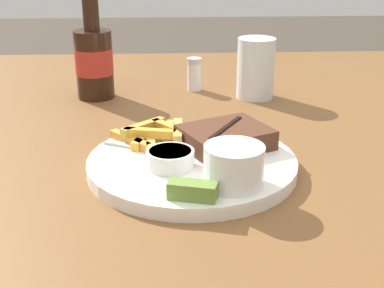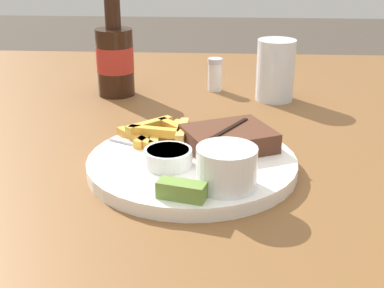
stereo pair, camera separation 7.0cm
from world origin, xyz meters
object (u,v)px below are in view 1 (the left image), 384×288
pickle_spear (192,191)px  fork_utensil (144,148)px  coleslaw_cup (234,163)px  salt_shaker (194,74)px  steak_portion (226,137)px  drinking_glass (256,68)px  beer_bottle (94,60)px  dipping_sauce_cup (170,158)px  dinner_plate (192,164)px

pickle_spear → fork_utensil: 0.16m
coleslaw_cup → salt_shaker: 0.46m
steak_portion → drinking_glass: 0.30m
steak_portion → beer_bottle: beer_bottle is taller
dipping_sauce_cup → fork_utensil: dipping_sauce_cup is taller
dinner_plate → drinking_glass: drinking_glass is taller
dinner_plate → beer_bottle: bearing=116.1°
steak_portion → coleslaw_cup: coleslaw_cup is taller
steak_portion → dipping_sauce_cup: (-0.08, -0.07, -0.00)m
drinking_glass → beer_bottle: bearing=177.2°
beer_bottle → drinking_glass: (0.30, -0.01, -0.02)m
fork_utensil → salt_shaker: size_ratio=1.93×
fork_utensil → drinking_glass: drinking_glass is taller
pickle_spear → salt_shaker: salt_shaker is taller
pickle_spear → beer_bottle: 0.49m
dipping_sauce_cup → beer_bottle: (-0.14, 0.37, 0.04)m
fork_utensil → drinking_glass: 0.36m
dinner_plate → beer_bottle: 0.39m
salt_shaker → steak_portion: bearing=-85.7°
pickle_spear → fork_utensil: bearing=112.4°
dipping_sauce_cup → pickle_spear: dipping_sauce_cup is taller
dipping_sauce_cup → fork_utensil: size_ratio=0.49×
dipping_sauce_cup → steak_portion: bearing=40.1°
steak_portion → pickle_spear: bearing=-109.4°
coleslaw_cup → pickle_spear: size_ratio=1.22×
coleslaw_cup → drinking_glass: bearing=77.5°
dinner_plate → salt_shaker: size_ratio=4.29×
dipping_sauce_cup → pickle_spear: bearing=-74.6°
steak_portion → fork_utensil: steak_portion is taller
fork_utensil → salt_shaker: bearing=102.0°
dinner_plate → coleslaw_cup: coleslaw_cup is taller
coleslaw_cup → beer_bottle: beer_bottle is taller
dipping_sauce_cup → beer_bottle: size_ratio=0.30×
beer_bottle → drinking_glass: size_ratio=1.81×
coleslaw_cup → fork_utensil: bearing=134.2°
beer_bottle → dipping_sauce_cup: bearing=-69.5°
beer_bottle → salt_shaker: bearing=11.4°
dinner_plate → coleslaw_cup: size_ratio=3.87×
drinking_glass → salt_shaker: (-0.11, 0.05, -0.02)m
dinner_plate → fork_utensil: fork_utensil is taller
dinner_plate → coleslaw_cup: bearing=-61.0°
salt_shaker → dipping_sauce_cup: bearing=-97.3°
dinner_plate → fork_utensil: size_ratio=2.23×
coleslaw_cup → pickle_spear: coleslaw_cup is taller
dinner_plate → salt_shaker: bearing=86.5°
steak_portion → fork_utensil: bearing=-177.1°
pickle_spear → coleslaw_cup: bearing=33.0°
coleslaw_cup → salt_shaker: coleslaw_cup is taller
dipping_sauce_cup → beer_bottle: 0.40m
drinking_glass → fork_utensil: bearing=-124.3°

